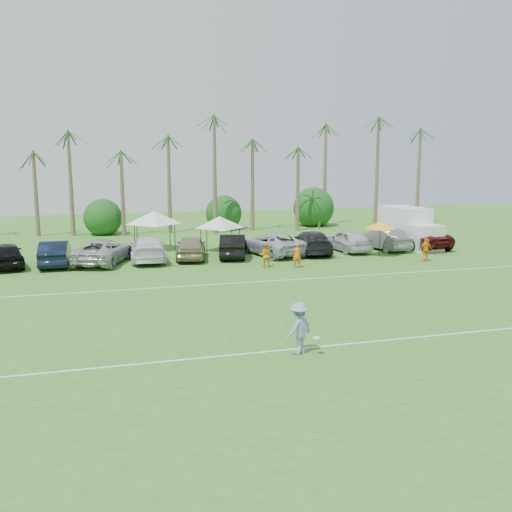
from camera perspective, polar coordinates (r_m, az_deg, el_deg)
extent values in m
plane|color=#377121|center=(20.26, 4.89, -11.13)|extent=(120.00, 120.00, 0.00)
cube|color=white|center=(22.03, 3.03, -9.35)|extent=(80.00, 0.10, 0.01)
cube|color=white|center=(33.19, -3.71, -2.81)|extent=(80.00, 0.10, 0.01)
cone|color=brown|center=(55.96, -21.40, 6.81)|extent=(0.44, 0.44, 10.00)
cone|color=brown|center=(55.71, -17.30, 7.54)|extent=(0.44, 0.44, 11.00)
cone|color=brown|center=(55.84, -13.10, 6.19)|extent=(0.44, 0.44, 8.00)
cone|color=brown|center=(56.15, -9.02, 6.85)|extent=(0.44, 0.44, 9.00)
cone|color=brown|center=(56.76, -4.98, 7.47)|extent=(0.44, 0.44, 10.00)
cone|color=brown|center=(57.64, -1.05, 8.04)|extent=(0.44, 0.44, 11.00)
cone|color=brown|center=(59.18, 3.67, 6.61)|extent=(0.44, 0.44, 8.00)
cone|color=brown|center=(61.01, 8.14, 7.09)|extent=(0.44, 0.44, 9.00)
cone|color=brown|center=(63.19, 12.33, 7.51)|extent=(0.44, 0.44, 10.00)
cone|color=brown|center=(65.16, 15.48, 7.88)|extent=(0.44, 0.44, 11.00)
cylinder|color=brown|center=(57.05, -15.03, 2.85)|extent=(0.30, 0.30, 1.40)
sphere|color=#134517|center=(56.94, -15.08, 3.95)|extent=(4.00, 4.00, 4.00)
cylinder|color=brown|center=(58.47, -3.18, 3.33)|extent=(0.30, 0.30, 1.40)
sphere|color=#134517|center=(58.35, -3.19, 4.40)|extent=(4.00, 4.00, 4.00)
cylinder|color=brown|center=(61.44, 5.97, 3.60)|extent=(0.30, 0.30, 1.40)
sphere|color=#134517|center=(61.33, 5.99, 4.62)|extent=(4.00, 4.00, 4.00)
imported|color=orange|center=(38.06, 4.11, 0.09)|extent=(0.63, 0.42, 1.70)
imported|color=orange|center=(38.14, 0.94, 0.09)|extent=(0.95, 0.84, 1.63)
imported|color=orange|center=(42.03, 16.61, 0.64)|extent=(1.07, 0.61, 1.72)
cube|color=white|center=(49.13, 14.61, 3.35)|extent=(2.67, 4.63, 2.45)
cube|color=white|center=(46.68, 16.66, 1.72)|extent=(2.34, 1.87, 2.06)
cube|color=black|center=(46.12, 17.17, 1.23)|extent=(2.27, 0.40, 0.98)
cube|color=#E5590C|center=(49.87, 15.78, 2.88)|extent=(0.10, 1.57, 0.88)
cylinder|color=black|center=(46.36, 15.49, 0.99)|extent=(0.34, 0.90, 0.88)
cylinder|color=black|center=(47.49, 17.46, 1.09)|extent=(0.34, 0.90, 0.88)
cylinder|color=black|center=(49.79, 12.84, 1.68)|extent=(0.34, 0.90, 0.88)
cylinder|color=black|center=(50.84, 14.73, 1.77)|extent=(0.34, 0.90, 0.88)
cylinder|color=black|center=(44.67, -11.78, 1.58)|extent=(0.06, 0.06, 2.06)
cylinder|color=black|center=(44.97, -8.11, 1.74)|extent=(0.06, 0.06, 2.06)
cylinder|color=black|center=(47.53, -12.05, 2.05)|extent=(0.06, 0.06, 2.06)
cylinder|color=black|center=(47.81, -8.59, 2.20)|extent=(0.06, 0.06, 2.06)
pyramid|color=white|center=(45.99, -10.21, 4.45)|extent=(4.45, 4.45, 1.03)
cylinder|color=black|center=(43.37, -4.93, 1.36)|extent=(0.06, 0.06, 1.83)
cylinder|color=black|center=(43.92, -1.67, 1.50)|extent=(0.06, 0.06, 1.83)
cylinder|color=black|center=(45.85, -5.55, 1.80)|extent=(0.06, 0.06, 1.83)
cylinder|color=black|center=(46.37, -2.45, 1.93)|extent=(0.06, 0.06, 1.83)
pyramid|color=silver|center=(44.64, -3.67, 3.98)|extent=(3.96, 3.96, 0.92)
cylinder|color=black|center=(43.33, 12.27, 1.51)|extent=(0.05, 0.05, 2.34)
cone|color=#FFA51A|center=(43.18, 12.33, 3.05)|extent=(2.34, 2.34, 0.53)
imported|color=#8790BF|center=(21.37, 4.32, -7.21)|extent=(1.47, 1.26, 1.97)
cylinder|color=white|center=(21.35, 6.07, -8.13)|extent=(0.27, 0.27, 0.03)
imported|color=black|center=(41.48, -23.74, 0.11)|extent=(3.07, 5.39, 1.73)
imported|color=black|center=(41.01, -19.47, 0.28)|extent=(1.92, 5.27, 1.73)
imported|color=#ACACAC|center=(40.84, -15.13, 0.46)|extent=(4.73, 6.81, 1.73)
imported|color=white|center=(41.13, -10.81, 0.69)|extent=(2.65, 6.04, 1.73)
imported|color=gray|center=(41.40, -6.51, 0.86)|extent=(3.04, 5.38, 1.73)
imported|color=black|center=(42.06, -2.35, 1.05)|extent=(3.07, 5.53, 1.73)
imported|color=#B7BBC6|center=(43.00, 1.64, 1.25)|extent=(4.27, 6.72, 1.73)
imported|color=black|center=(43.93, 5.55, 1.39)|extent=(3.31, 6.26, 1.73)
imported|color=silver|center=(45.24, 9.17, 1.55)|extent=(2.32, 5.18, 1.73)
imported|color=slate|center=(46.63, 12.63, 1.68)|extent=(2.49, 5.44, 1.73)
imported|color=#530F14|center=(48.22, 15.85, 1.80)|extent=(3.48, 6.48, 1.73)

